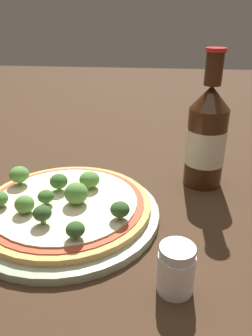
{
  "coord_description": "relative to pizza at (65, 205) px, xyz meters",
  "views": [
    {
      "loc": [
        0.14,
        -0.41,
        0.29
      ],
      "look_at": [
        0.09,
        0.06,
        0.06
      ],
      "focal_mm": 35.0,
      "sensor_mm": 36.0,
      "label": 1
    }
  ],
  "objects": [
    {
      "name": "ground_plane",
      "position": [
        0.0,
        -0.01,
        -0.02
      ],
      "size": [
        3.0,
        3.0,
        0.0
      ],
      "primitive_type": "plane",
      "color": "#3D2819"
    },
    {
      "name": "plate",
      "position": [
        0.0,
        -0.0,
        -0.01
      ],
      "size": [
        0.29,
        0.29,
        0.01
      ],
      "color": "#A3B293",
      "rests_on": "ground_plane"
    },
    {
      "name": "pizza",
      "position": [
        0.0,
        0.0,
        0.0
      ],
      "size": [
        0.26,
        0.26,
        0.01
      ],
      "color": "tan",
      "rests_on": "plate"
    },
    {
      "name": "broccoli_floret_0",
      "position": [
        -0.05,
        -0.04,
        0.02
      ],
      "size": [
        0.03,
        0.03,
        0.03
      ],
      "color": "#7A9E5B",
      "rests_on": "pizza"
    },
    {
      "name": "broccoli_floret_1",
      "position": [
        -0.02,
        0.03,
        0.02
      ],
      "size": [
        0.03,
        0.03,
        0.03
      ],
      "color": "#7A9E5B",
      "rests_on": "pizza"
    },
    {
      "name": "broccoli_floret_2",
      "position": [
        -0.01,
        -0.06,
        0.02
      ],
      "size": [
        0.03,
        0.03,
        0.03
      ],
      "color": "#7A9E5B",
      "rests_on": "pizza"
    },
    {
      "name": "broccoli_floret_3",
      "position": [
        0.03,
        0.04,
        0.02
      ],
      "size": [
        0.03,
        0.03,
        0.03
      ],
      "color": "#7A9E5B",
      "rests_on": "pizza"
    },
    {
      "name": "broccoli_floret_4",
      "position": [
        -0.02,
        -0.01,
        0.02
      ],
      "size": [
        0.02,
        0.02,
        0.02
      ],
      "color": "#7A9E5B",
      "rests_on": "pizza"
    },
    {
      "name": "broccoli_floret_5",
      "position": [
        0.09,
        -0.04,
        0.02
      ],
      "size": [
        0.03,
        0.03,
        0.03
      ],
      "color": "#7A9E5B",
      "rests_on": "pizza"
    },
    {
      "name": "broccoli_floret_6",
      "position": [
        0.04,
        -0.09,
        0.02
      ],
      "size": [
        0.02,
        0.02,
        0.02
      ],
      "color": "#7A9E5B",
      "rests_on": "pizza"
    },
    {
      "name": "broccoli_floret_7",
      "position": [
        -0.09,
        0.04,
        0.03
      ],
      "size": [
        0.03,
        0.03,
        0.03
      ],
      "color": "#7A9E5B",
      "rests_on": "pizza"
    },
    {
      "name": "broccoli_floret_9",
      "position": [
        0.02,
        -0.0,
        0.02
      ],
      "size": [
        0.04,
        0.04,
        0.03
      ],
      "color": "#7A9E5B",
      "rests_on": "pizza"
    },
    {
      "name": "beer_bottle",
      "position": [
        0.22,
        0.13,
        0.07
      ],
      "size": [
        0.07,
        0.07,
        0.24
      ],
      "color": "#381E0F",
      "rests_on": "ground_plane"
    },
    {
      "name": "pepper_shaker",
      "position": [
        0.17,
        -0.13,
        0.01
      ],
      "size": [
        0.04,
        0.04,
        0.06
      ],
      "color": "silver",
      "rests_on": "ground_plane"
    }
  ]
}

